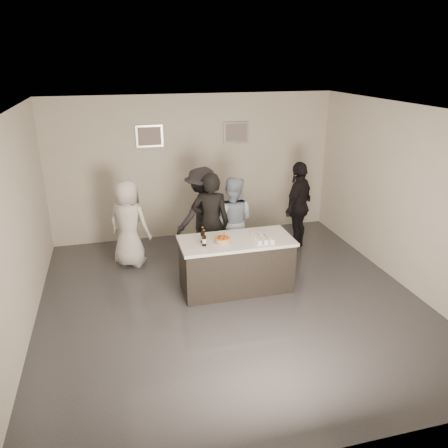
# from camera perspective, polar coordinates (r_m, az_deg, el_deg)

# --- Properties ---
(floor) EXTENTS (6.00, 6.00, 0.00)m
(floor) POSITION_cam_1_polar(r_m,az_deg,el_deg) (7.15, 1.02, -10.05)
(floor) COLOR #3D3D42
(floor) RESTS_ON ground
(ceiling) EXTENTS (6.00, 6.00, 0.00)m
(ceiling) POSITION_cam_1_polar(r_m,az_deg,el_deg) (6.16, 1.21, 14.60)
(ceiling) COLOR white
(wall_back) EXTENTS (6.00, 0.04, 3.00)m
(wall_back) POSITION_cam_1_polar(r_m,az_deg,el_deg) (9.30, -3.91, 7.40)
(wall_back) COLOR beige
(wall_back) RESTS_ON ground
(wall_front) EXTENTS (6.00, 0.04, 3.00)m
(wall_front) POSITION_cam_1_polar(r_m,az_deg,el_deg) (3.99, 13.08, -12.94)
(wall_front) COLOR beige
(wall_front) RESTS_ON ground
(wall_left) EXTENTS (0.04, 6.00, 3.00)m
(wall_left) POSITION_cam_1_polar(r_m,az_deg,el_deg) (6.43, -25.62, -1.07)
(wall_left) COLOR beige
(wall_left) RESTS_ON ground
(wall_right) EXTENTS (0.04, 6.00, 3.00)m
(wall_right) POSITION_cam_1_polar(r_m,az_deg,el_deg) (7.82, 22.82, 3.11)
(wall_right) COLOR beige
(wall_right) RESTS_ON ground
(picture_left) EXTENTS (0.54, 0.04, 0.44)m
(picture_left) POSITION_cam_1_polar(r_m,az_deg,el_deg) (9.02, -9.72, 11.25)
(picture_left) COLOR #B2B2B7
(picture_left) RESTS_ON wall_back
(picture_right) EXTENTS (0.54, 0.04, 0.44)m
(picture_right) POSITION_cam_1_polar(r_m,az_deg,el_deg) (9.34, 1.57, 11.87)
(picture_right) COLOR #B2B2B7
(picture_right) RESTS_ON wall_back
(bar_counter) EXTENTS (1.86, 0.86, 0.90)m
(bar_counter) POSITION_cam_1_polar(r_m,az_deg,el_deg) (7.31, 1.58, -5.27)
(bar_counter) COLOR white
(bar_counter) RESTS_ON ground
(cake) EXTENTS (0.24, 0.24, 0.07)m
(cake) POSITION_cam_1_polar(r_m,az_deg,el_deg) (7.00, -0.19, -2.13)
(cake) COLOR orange
(cake) RESTS_ON bar_counter
(beer_bottle_a) EXTENTS (0.07, 0.07, 0.26)m
(beer_bottle_a) POSITION_cam_1_polar(r_m,az_deg,el_deg) (6.96, -2.81, -1.45)
(beer_bottle_a) COLOR black
(beer_bottle_a) RESTS_ON bar_counter
(beer_bottle_b) EXTENTS (0.07, 0.07, 0.26)m
(beer_bottle_b) POSITION_cam_1_polar(r_m,az_deg,el_deg) (6.84, -2.61, -1.86)
(beer_bottle_b) COLOR black
(beer_bottle_b) RESTS_ON bar_counter
(tumbler_cluster) EXTENTS (0.30, 0.40, 0.08)m
(tumbler_cluster) POSITION_cam_1_polar(r_m,az_deg,el_deg) (7.11, 5.07, -1.82)
(tumbler_cluster) COLOR orange
(tumbler_cluster) RESTS_ON bar_counter
(candles) EXTENTS (0.24, 0.08, 0.01)m
(candles) POSITION_cam_1_polar(r_m,az_deg,el_deg) (6.79, -0.71, -3.19)
(candles) COLOR pink
(candles) RESTS_ON bar_counter
(person_main_black) EXTENTS (0.76, 0.59, 1.85)m
(person_main_black) POSITION_cam_1_polar(r_m,az_deg,el_deg) (7.75, -1.77, 0.15)
(person_main_black) COLOR black
(person_main_black) RESTS_ON ground
(person_main_blue) EXTENTS (1.00, 0.90, 1.68)m
(person_main_blue) POSITION_cam_1_polar(r_m,az_deg,el_deg) (8.06, 1.07, 0.36)
(person_main_blue) COLOR #92A5BF
(person_main_blue) RESTS_ON ground
(person_guest_left) EXTENTS (0.96, 0.88, 1.64)m
(person_guest_left) POSITION_cam_1_polar(r_m,az_deg,el_deg) (8.21, -12.33, 0.09)
(person_guest_left) COLOR silver
(person_guest_left) RESTS_ON ground
(person_guest_right) EXTENTS (1.07, 1.04, 1.80)m
(person_guest_right) POSITION_cam_1_polar(r_m,az_deg,el_deg) (8.84, 9.69, 2.36)
(person_guest_right) COLOR black
(person_guest_right) RESTS_ON ground
(person_guest_back) EXTENTS (1.33, 1.11, 1.79)m
(person_guest_back) POSITION_cam_1_polar(r_m,az_deg,el_deg) (8.34, -2.81, 1.42)
(person_guest_back) COLOR #232228
(person_guest_back) RESTS_ON ground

